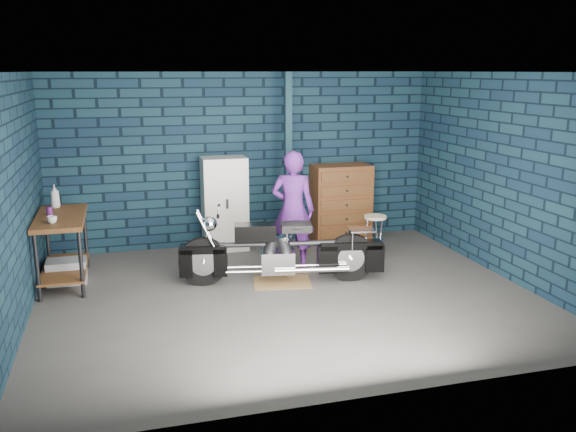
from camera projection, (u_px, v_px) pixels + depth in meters
name	position (u px, v px, depth m)	size (l,w,h in m)	color
ground	(287.00, 296.00, 7.54)	(6.00, 6.00, 0.00)	#464442
room_walls	(276.00, 137.00, 7.62)	(6.02, 5.01, 2.71)	#0F2132
support_post	(288.00, 163.00, 9.20)	(0.10, 0.10, 2.70)	#102A34
workbench	(63.00, 250.00, 7.89)	(0.60, 1.40, 0.91)	brown
drip_mat	(282.00, 282.00, 8.02)	(0.74, 0.56, 0.01)	olive
motorcycle	(282.00, 246.00, 7.90)	(2.27, 0.62, 1.00)	black
person	(293.00, 210.00, 8.48)	(0.61, 0.40, 1.66)	#56217D
storage_bin	(67.00, 271.00, 7.98)	(0.49, 0.35, 0.31)	gray
locker	(225.00, 204.00, 9.36)	(0.67, 0.48, 1.44)	beige
tool_chest	(341.00, 203.00, 9.88)	(0.93, 0.52, 1.24)	brown
shop_stool	(375.00, 235.00, 9.15)	(0.33, 0.33, 0.61)	beige
cup_a	(52.00, 220.00, 7.38)	(0.12, 0.12, 0.09)	beige
mug_purple	(50.00, 211.00, 7.80)	(0.08, 0.08, 0.11)	#5D1B6E
bottle	(55.00, 196.00, 8.21)	(0.12, 0.12, 0.31)	gray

